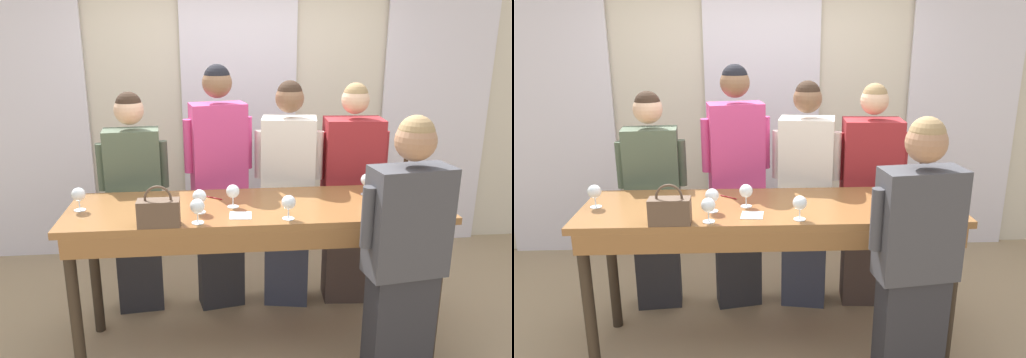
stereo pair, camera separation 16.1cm
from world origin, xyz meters
TOP-DOWN VIEW (x-y plane):
  - ground_plane at (0.00, 0.00)m, footprint 18.00×18.00m
  - wall_back at (0.00, 1.70)m, footprint 12.00×0.06m
  - curtain_panel_left at (-1.89, 1.63)m, footprint 1.05×0.03m
  - curtain_panel_center at (0.00, 1.63)m, footprint 1.05×0.03m
  - curtain_panel_right at (1.89, 1.63)m, footprint 1.05×0.03m
  - tasting_bar at (0.00, -0.03)m, footprint 2.36×0.69m
  - wine_bottle at (0.93, -0.04)m, footprint 0.08×0.08m
  - handbag at (-0.58, -0.29)m, footprint 0.24×0.10m
  - wine_glass_front_left at (0.75, 0.13)m, footprint 0.08×0.08m
  - wine_glass_front_mid at (-0.37, -0.27)m, footprint 0.08×0.08m
  - wine_glass_front_right at (0.74, -0.07)m, footprint 0.08×0.08m
  - wine_glass_center_left at (-0.15, -0.02)m, footprint 0.08×0.08m
  - wine_glass_center_mid at (-0.36, -0.10)m, footprint 0.08×0.08m
  - wine_glass_center_right at (-1.09, 0.01)m, footprint 0.08×0.08m
  - wine_glass_back_left at (0.88, 0.19)m, footprint 0.08×0.08m
  - wine_glass_back_mid at (0.16, -0.26)m, footprint 0.08×0.08m
  - napkin at (-0.12, -0.18)m, footprint 0.14×0.14m
  - pen at (-0.27, 0.15)m, footprint 0.11×0.09m
  - guest_olive_jacket at (-0.84, 0.57)m, footprint 0.50×0.25m
  - guest_pink_top at (-0.22, 0.57)m, footprint 0.51×0.29m
  - guest_cream_sweater at (0.29, 0.57)m, footprint 0.51×0.34m
  - guest_striped_shirt at (0.77, 0.57)m, footprint 0.54×0.31m
  - host_pouring at (0.77, -0.54)m, footprint 0.55×0.26m

SIDE VIEW (x-z plane):
  - ground_plane at x=0.00m, z-range 0.00..0.00m
  - host_pouring at x=0.77m, z-range 0.04..1.69m
  - guest_striped_shirt at x=0.77m, z-range 0.01..1.72m
  - guest_olive_jacket at x=-0.84m, z-range 0.04..1.70m
  - tasting_bar at x=0.00m, z-range 0.38..1.39m
  - guest_cream_sweater at x=0.29m, z-range 0.02..1.75m
  - guest_pink_top at x=-0.22m, z-range 0.04..1.89m
  - napkin at x=-0.12m, z-range 1.01..1.02m
  - pen at x=-0.27m, z-range 1.01..1.02m
  - handbag at x=-0.58m, z-range 0.98..1.21m
  - wine_glass_front_right at x=0.74m, z-range 1.04..1.18m
  - wine_glass_front_left at x=0.75m, z-range 1.04..1.18m
  - wine_glass_front_mid at x=-0.37m, z-range 1.04..1.18m
  - wine_glass_center_left at x=-0.15m, z-range 1.04..1.18m
  - wine_glass_center_mid at x=-0.36m, z-range 1.04..1.18m
  - wine_glass_center_right at x=-1.09m, z-range 1.04..1.18m
  - wine_glass_back_left at x=0.88m, z-range 1.04..1.18m
  - wine_glass_back_mid at x=0.16m, z-range 1.04..1.18m
  - wine_bottle at x=0.93m, z-range 0.97..1.31m
  - curtain_panel_left at x=-1.89m, z-range 0.00..2.69m
  - curtain_panel_center at x=0.00m, z-range 0.00..2.69m
  - curtain_panel_right at x=1.89m, z-range 0.00..2.69m
  - wall_back at x=0.00m, z-range 0.00..2.80m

